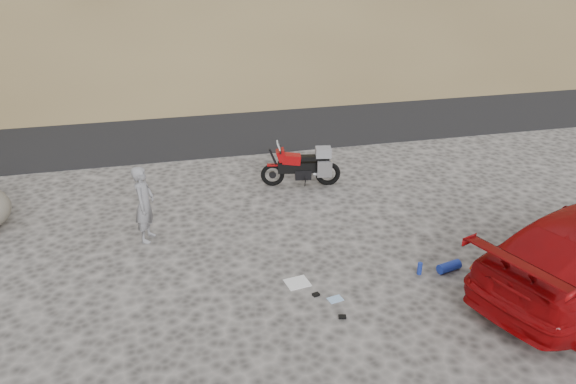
{
  "coord_description": "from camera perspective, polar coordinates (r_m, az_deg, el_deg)",
  "views": [
    {
      "loc": [
        -1.92,
        -9.81,
        6.12
      ],
      "look_at": [
        0.55,
        0.7,
        1.0
      ],
      "focal_mm": 35.0,
      "sensor_mm": 36.0,
      "label": 1
    }
  ],
  "objects": [
    {
      "name": "gear_glove_b",
      "position": [
        10.46,
        2.86,
        -10.36
      ],
      "size": [
        0.14,
        0.12,
        0.04
      ],
      "primitive_type": "cube",
      "rotation": [
        0.0,
        0.0,
        0.28
      ],
      "color": "black",
      "rests_on": "ground"
    },
    {
      "name": "man",
      "position": [
        12.55,
        -13.97,
        -4.64
      ],
      "size": [
        0.58,
        0.71,
        1.69
      ],
      "primitive_type": "imported",
      "rotation": [
        0.0,
        0.0,
        1.25
      ],
      "color": "gray",
      "rests_on": "ground"
    },
    {
      "name": "gear_funnel",
      "position": [
        11.72,
        18.3,
        -7.08
      ],
      "size": [
        0.16,
        0.16,
        0.16
      ],
      "primitive_type": "cone",
      "rotation": [
        0.0,
        0.0,
        0.34
      ],
      "color": "#B42A0C",
      "rests_on": "ground"
    },
    {
      "name": "gear_blue_mat",
      "position": [
        11.51,
        16.04,
        -7.3
      ],
      "size": [
        0.52,
        0.31,
        0.19
      ],
      "primitive_type": "cylinder",
      "rotation": [
        0.0,
        1.57,
        0.25
      ],
      "color": "#1A319F",
      "rests_on": "ground"
    },
    {
      "name": "gear_bottle",
      "position": [
        11.26,
        13.23,
        -7.57
      ],
      "size": [
        0.09,
        0.09,
        0.25
      ],
      "primitive_type": "cylinder",
      "rotation": [
        0.0,
        0.0,
        -0.0
      ],
      "color": "#1A319F",
      "rests_on": "ground"
    },
    {
      "name": "motorcycle",
      "position": [
        14.46,
        1.68,
        2.62
      ],
      "size": [
        2.06,
        0.81,
        1.23
      ],
      "rotation": [
        0.0,
        0.0,
        -0.18
      ],
      "color": "black",
      "rests_on": "ground"
    },
    {
      "name": "ground",
      "position": [
        11.72,
        -1.86,
        -6.12
      ],
      "size": [
        140.0,
        140.0,
        0.0
      ],
      "primitive_type": "plane",
      "color": "#3D3A38",
      "rests_on": "ground"
    },
    {
      "name": "road",
      "position": [
        19.87,
        -7.1,
        7.25
      ],
      "size": [
        120.0,
        7.0,
        0.05
      ],
      "primitive_type": "cube",
      "color": "black",
      "rests_on": "ground"
    },
    {
      "name": "gear_white_cloth",
      "position": [
        10.77,
        0.95,
        -9.2
      ],
      "size": [
        0.49,
        0.45,
        0.01
      ],
      "primitive_type": "cube",
      "rotation": [
        0.0,
        0.0,
        0.16
      ],
      "color": "white",
      "rests_on": "ground"
    },
    {
      "name": "gear_glove_a",
      "position": [
        9.97,
        5.54,
        -12.51
      ],
      "size": [
        0.15,
        0.12,
        0.04
      ],
      "primitive_type": "cube",
      "rotation": [
        0.0,
        0.0,
        -0.21
      ],
      "color": "black",
      "rests_on": "ground"
    },
    {
      "name": "gear_blue_cloth",
      "position": [
        10.39,
        4.82,
        -10.8
      ],
      "size": [
        0.3,
        0.25,
        0.01
      ],
      "primitive_type": "cube",
      "rotation": [
        0.0,
        0.0,
        0.21
      ],
      "color": "#96BCE8",
      "rests_on": "ground"
    }
  ]
}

